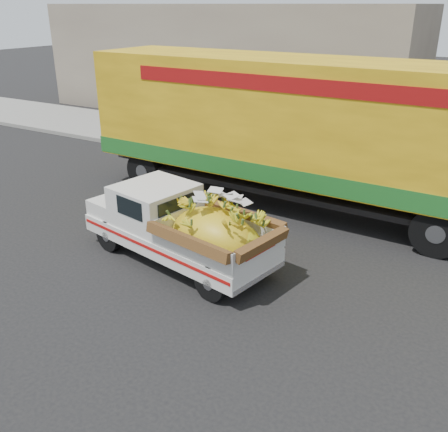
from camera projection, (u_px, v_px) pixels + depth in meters
The scene contains 6 objects.
ground at pixel (208, 273), 10.02m from camera, with size 100.00×100.00×0.00m, color black.
curb at pixel (324, 178), 15.27m from camera, with size 60.00×0.25×0.15m, color gray.
sidewalk at pixel (346, 161), 16.93m from camera, with size 60.00×4.00×0.14m, color gray.
building_left at pixel (230, 59), 24.40m from camera, with size 18.00×6.00×5.00m, color gray.
pickup_truck at pixel (189, 229), 10.03m from camera, with size 4.52×2.35×1.51m.
semi_trailer at pixel (308, 129), 12.38m from camera, with size 12.02×2.78×3.80m.
Camera 1 is at (4.75, -7.38, 4.99)m, focal length 40.00 mm.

